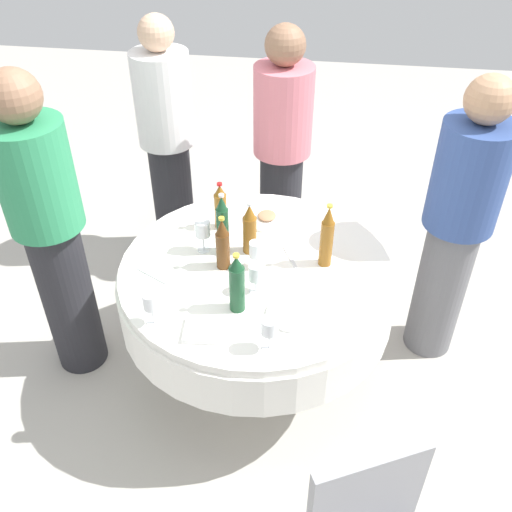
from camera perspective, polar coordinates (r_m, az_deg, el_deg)
name	(u,v)px	position (r m, az deg, el deg)	size (l,w,h in m)	color
ground_plane	(256,371)	(3.15, 0.00, -11.52)	(10.00, 10.00, 0.00)	#B7B2A8
dining_table	(256,290)	(2.73, 0.00, -3.46)	(1.30, 1.30, 0.74)	white
bottle_brown_right	(223,244)	(2.56, -3.37, 1.17)	(0.06, 0.06, 0.27)	#593314
bottle_dark_green_front	(223,226)	(2.64, -3.38, 3.08)	(0.06, 0.06, 0.32)	#194728
bottle_amber_inner	(327,237)	(2.58, 7.14, 1.89)	(0.06, 0.06, 0.32)	#8C5619
bottle_amber_mid	(220,207)	(2.83, -3.59, 4.93)	(0.06, 0.06, 0.26)	#8C5619
bottle_dark_green_far	(237,284)	(2.33, -1.93, -2.83)	(0.07, 0.07, 0.29)	#194728
bottle_amber_rear	(250,229)	(2.65, -0.64, 2.71)	(0.07, 0.07, 0.27)	#8C5619
wine_glass_mid	(255,251)	(2.57, -0.08, 0.51)	(0.06, 0.06, 0.14)	white
wine_glass_far	(203,230)	(2.67, -5.39, 2.63)	(0.07, 0.07, 0.17)	white
wine_glass_rear	(256,274)	(2.44, -0.03, -1.83)	(0.06, 0.06, 0.14)	white
wine_glass_south	(151,303)	(2.31, -10.52, -4.62)	(0.07, 0.07, 0.16)	white
wine_glass_north	(269,328)	(2.18, 1.35, -7.24)	(0.07, 0.07, 0.15)	white
plate_north	(268,218)	(2.93, 1.19, 3.85)	(0.23, 0.23, 0.04)	white
plate_east	(292,314)	(2.39, 3.65, -5.81)	(0.21, 0.21, 0.02)	white
fork_front	(153,276)	(2.62, -10.35, -1.98)	(0.18, 0.02, 0.01)	silver
spoon_inner	(290,258)	(2.68, 3.47, -0.16)	(0.18, 0.02, 0.01)	silver
folded_napkin	(202,330)	(2.32, -5.44, -7.40)	(0.14, 0.14, 0.02)	white
person_right	(457,225)	(2.94, 19.55, 3.00)	(0.34, 0.34, 1.56)	slate
person_front	(282,152)	(3.42, 2.63, 10.36)	(0.34, 0.34, 1.55)	#26262B
person_inner	(167,140)	(3.60, -8.92, 11.43)	(0.34, 0.34, 1.56)	#26262B
person_mid	(50,232)	(2.82, -19.97, 2.33)	(0.34, 0.34, 1.63)	#26262B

